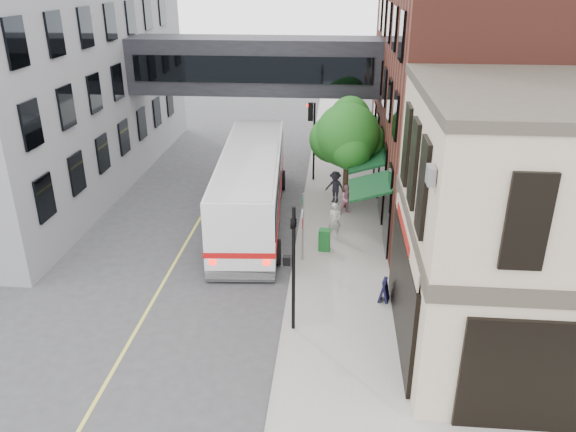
% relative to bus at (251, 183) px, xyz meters
% --- Properties ---
extents(ground, '(120.00, 120.00, 0.00)m').
position_rel_bus_xyz_m(ground, '(2.38, -11.31, -1.92)').
color(ground, '#38383A').
rests_on(ground, ground).
extents(sidewalk_main, '(4.00, 60.00, 0.15)m').
position_rel_bus_xyz_m(sidewalk_main, '(4.38, 2.69, -1.85)').
color(sidewalk_main, gray).
rests_on(sidewalk_main, ground).
extents(brick_building, '(13.76, 18.00, 14.00)m').
position_rel_bus_xyz_m(brick_building, '(12.36, 3.69, 5.07)').
color(brick_building, '#56231B').
rests_on(brick_building, ground).
extents(skyway_bridge, '(14.00, 3.18, 3.00)m').
position_rel_bus_xyz_m(skyway_bridge, '(-0.62, 6.69, 4.58)').
color(skyway_bridge, black).
rests_on(skyway_bridge, ground).
extents(traffic_signal_near, '(0.44, 0.22, 4.60)m').
position_rel_bus_xyz_m(traffic_signal_near, '(2.75, -9.31, 1.06)').
color(traffic_signal_near, black).
rests_on(traffic_signal_near, sidewalk_main).
extents(traffic_signal_far, '(0.53, 0.28, 4.50)m').
position_rel_bus_xyz_m(traffic_signal_far, '(2.64, 5.69, 1.42)').
color(traffic_signal_far, black).
rests_on(traffic_signal_far, sidewalk_main).
extents(street_sign_pole, '(0.08, 0.75, 3.00)m').
position_rel_bus_xyz_m(street_sign_pole, '(2.77, -4.31, 0.01)').
color(street_sign_pole, gray).
rests_on(street_sign_pole, sidewalk_main).
extents(street_tree, '(3.80, 3.20, 5.60)m').
position_rel_bus_xyz_m(street_tree, '(4.57, 1.91, 1.99)').
color(street_tree, '#382619').
rests_on(street_tree, sidewalk_main).
extents(lane_marking, '(0.12, 40.00, 0.01)m').
position_rel_bus_xyz_m(lane_marking, '(-2.62, -1.31, -1.92)').
color(lane_marking, '#D8CC4C').
rests_on(lane_marking, ground).
extents(bus, '(3.80, 12.91, 3.43)m').
position_rel_bus_xyz_m(bus, '(0.00, 0.00, 0.00)').
color(bus, white).
rests_on(bus, ground).
extents(pedestrian_a, '(0.66, 0.50, 1.64)m').
position_rel_bus_xyz_m(pedestrian_a, '(4.09, -1.96, -0.95)').
color(pedestrian_a, silver).
rests_on(pedestrian_a, sidewalk_main).
extents(pedestrian_b, '(0.89, 0.79, 1.52)m').
position_rel_bus_xyz_m(pedestrian_b, '(4.68, 0.85, -1.01)').
color(pedestrian_b, pink).
rests_on(pedestrian_b, sidewalk_main).
extents(pedestrian_c, '(1.27, 1.09, 1.71)m').
position_rel_bus_xyz_m(pedestrian_c, '(4.06, 2.25, -0.92)').
color(pedestrian_c, black).
rests_on(pedestrian_c, sidewalk_main).
extents(newspaper_box, '(0.51, 0.46, 0.97)m').
position_rel_bus_xyz_m(newspaper_box, '(3.67, -3.33, -1.29)').
color(newspaper_box, '#13571F').
rests_on(newspaper_box, sidewalk_main).
extents(sandwich_board, '(0.44, 0.56, 0.89)m').
position_rel_bus_xyz_m(sandwich_board, '(5.98, -7.27, -1.33)').
color(sandwich_board, black).
rests_on(sandwich_board, sidewalk_main).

